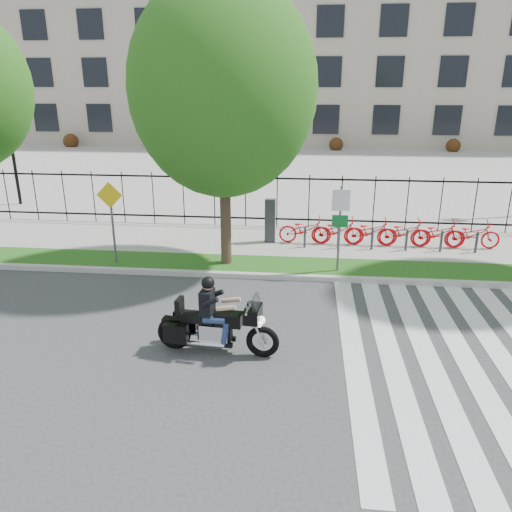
# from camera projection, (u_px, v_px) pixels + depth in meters

# --- Properties ---
(ground) EXTENTS (120.00, 120.00, 0.00)m
(ground) POSITION_uv_depth(u_px,v_px,m) (248.00, 350.00, 10.53)
(ground) COLOR #353537
(ground) RESTS_ON ground
(curb) EXTENTS (60.00, 0.20, 0.15)m
(curb) POSITION_uv_depth(u_px,v_px,m) (265.00, 276.00, 14.36)
(curb) COLOR #B5B1AB
(curb) RESTS_ON ground
(grass_verge) EXTENTS (60.00, 1.50, 0.15)m
(grass_verge) POSITION_uv_depth(u_px,v_px,m) (268.00, 266.00, 15.16)
(grass_verge) COLOR #204A12
(grass_verge) RESTS_ON ground
(sidewalk) EXTENTS (60.00, 3.50, 0.15)m
(sidewalk) POSITION_uv_depth(u_px,v_px,m) (273.00, 242.00, 17.51)
(sidewalk) COLOR #A8A59D
(sidewalk) RESTS_ON ground
(plaza) EXTENTS (80.00, 34.00, 0.10)m
(plaza) POSITION_uv_depth(u_px,v_px,m) (292.00, 166.00, 34.02)
(plaza) COLOR #A8A59D
(plaza) RESTS_ON ground
(crosswalk_stripes) EXTENTS (5.70, 8.00, 0.01)m
(crosswalk_stripes) POSITION_uv_depth(u_px,v_px,m) (486.00, 362.00, 10.05)
(crosswalk_stripes) COLOR silver
(crosswalk_stripes) RESTS_ON ground
(iron_fence) EXTENTS (30.00, 0.06, 2.00)m
(iron_fence) POSITION_uv_depth(u_px,v_px,m) (277.00, 201.00, 18.81)
(iron_fence) COLOR black
(iron_fence) RESTS_ON sidewalk
(office_building) EXTENTS (60.00, 21.90, 20.15)m
(office_building) POSITION_uv_depth(u_px,v_px,m) (301.00, 35.00, 49.53)
(office_building) COLOR #AEA08C
(office_building) RESTS_ON ground
(lamp_post_left) EXTENTS (1.06, 0.70, 4.25)m
(lamp_post_left) POSITION_uv_depth(u_px,v_px,m) (10.00, 135.00, 21.95)
(lamp_post_left) COLOR black
(lamp_post_left) RESTS_ON ground
(street_tree_1) EXTENTS (5.19, 5.19, 8.04)m
(street_tree_1) POSITION_uv_depth(u_px,v_px,m) (223.00, 89.00, 13.62)
(street_tree_1) COLOR #3E2A21
(street_tree_1) RESTS_ON grass_verge
(bike_share_station) EXTENTS (7.76, 0.85, 1.50)m
(bike_share_station) POSITION_uv_depth(u_px,v_px,m) (385.00, 232.00, 16.73)
(bike_share_station) COLOR #2D2D33
(bike_share_station) RESTS_ON sidewalk
(sign_pole_regulatory) EXTENTS (0.50, 0.09, 2.50)m
(sign_pole_regulatory) POSITION_uv_depth(u_px,v_px,m) (340.00, 218.00, 14.06)
(sign_pole_regulatory) COLOR #59595B
(sign_pole_regulatory) RESTS_ON grass_verge
(sign_pole_warning) EXTENTS (0.78, 0.09, 2.49)m
(sign_pole_warning) POSITION_uv_depth(u_px,v_px,m) (111.00, 212.00, 14.72)
(sign_pole_warning) COLOR #59595B
(sign_pole_warning) RESTS_ON grass_verge
(motorcycle_rider) EXTENTS (2.61, 0.84, 2.01)m
(motorcycle_rider) POSITION_uv_depth(u_px,v_px,m) (216.00, 323.00, 10.23)
(motorcycle_rider) COLOR black
(motorcycle_rider) RESTS_ON ground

